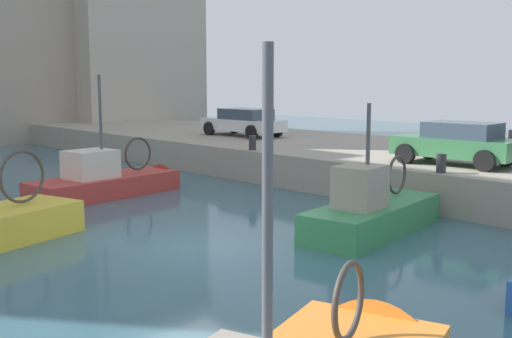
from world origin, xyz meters
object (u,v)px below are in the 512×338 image
object	(u,v)px
fishing_boat_green	(378,225)
mooring_bollard_mid	(441,163)
parked_car_white	(243,122)
mooring_bollard_north	(253,143)
fishing_boat_red	(114,190)
parked_car_green	(457,143)

from	to	relation	value
fishing_boat_green	mooring_bollard_mid	xyz separation A→B (m)	(2.98, -0.00, 1.34)
parked_car_white	mooring_bollard_mid	bearing A→B (deg)	-106.31
mooring_bollard_north	parked_car_white	bearing A→B (deg)	51.49
parked_car_white	fishing_boat_red	bearing A→B (deg)	-158.91
fishing_boat_red	parked_car_green	bearing A→B (deg)	-50.13
fishing_boat_green	parked_car_green	bearing A→B (deg)	6.46
parked_car_green	mooring_bollard_mid	size ratio (longest dim) A/B	7.12
parked_car_green	parked_car_white	world-z (taller)	parked_car_green
fishing_boat_green	mooring_bollard_north	distance (m)	8.64
parked_car_green	mooring_bollard_north	size ratio (longest dim) A/B	7.12
fishing_boat_red	mooring_bollard_north	world-z (taller)	fishing_boat_red
mooring_bollard_mid	mooring_bollard_north	size ratio (longest dim) A/B	1.00
fishing_boat_green	parked_car_green	distance (m)	5.18
parked_car_green	parked_car_white	bearing A→B (deg)	81.32
mooring_bollard_mid	mooring_bollard_north	world-z (taller)	same
mooring_bollard_mid	mooring_bollard_north	xyz separation A→B (m)	(0.00, 8.00, 0.00)
fishing_boat_green	mooring_bollard_north	bearing A→B (deg)	69.55
parked_car_green	mooring_bollard_north	bearing A→B (deg)	103.98
fishing_boat_green	parked_car_green	xyz separation A→B (m)	(4.84, 0.55, 1.76)
parked_car_white	mooring_bollard_north	bearing A→B (deg)	-128.51
fishing_boat_red	parked_car_white	bearing A→B (deg)	21.09
parked_car_green	mooring_bollard_mid	bearing A→B (deg)	-163.50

